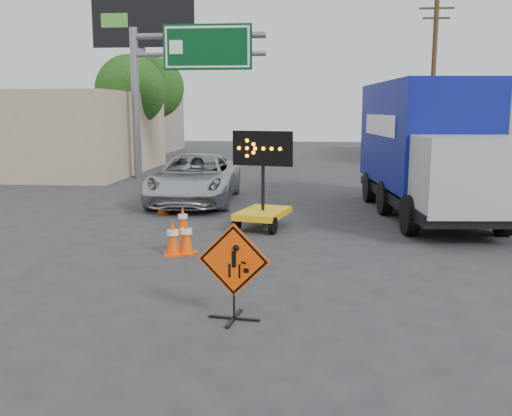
# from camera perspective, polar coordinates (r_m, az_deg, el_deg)

# --- Properties ---
(ground) EXTENTS (100.00, 100.00, 0.00)m
(ground) POSITION_cam_1_polar(r_m,az_deg,el_deg) (8.69, -5.44, -11.42)
(ground) COLOR #2D2D30
(ground) RESTS_ON ground
(curb_right) EXTENTS (0.40, 60.00, 0.12)m
(curb_right) POSITION_cam_1_polar(r_m,az_deg,el_deg) (23.83, 19.15, 1.81)
(curb_right) COLOR gray
(curb_right) RESTS_ON ground
(storefront_left_near) EXTENTS (14.00, 10.00, 4.00)m
(storefront_left_near) POSITION_cam_1_polar(r_m,az_deg,el_deg) (32.02, -23.75, 6.92)
(storefront_left_near) COLOR tan
(storefront_left_near) RESTS_ON ground
(storefront_left_far) EXTENTS (12.00, 10.00, 4.40)m
(storefront_left_far) POSITION_cam_1_polar(r_m,az_deg,el_deg) (45.12, -16.18, 8.20)
(storefront_left_far) COLOR gray
(storefront_left_far) RESTS_ON ground
(building_right_far) EXTENTS (10.00, 14.00, 4.60)m
(building_right_far) POSITION_cam_1_polar(r_m,az_deg,el_deg) (39.64, 22.52, 7.83)
(building_right_far) COLOR tan
(building_right_far) RESTS_ON ground
(highway_gantry) EXTENTS (6.18, 0.38, 6.90)m
(highway_gantry) POSITION_cam_1_polar(r_m,az_deg,el_deg) (26.67, -7.73, 13.85)
(highway_gantry) COLOR slate
(highway_gantry) RESTS_ON ground
(billboard) EXTENTS (6.10, 0.54, 9.85)m
(billboard) POSITION_cam_1_polar(r_m,az_deg,el_deg) (35.50, -11.20, 16.42)
(billboard) COLOR slate
(billboard) RESTS_ON ground
(utility_pole_far) EXTENTS (1.80, 0.26, 9.00)m
(utility_pole_far) POSITION_cam_1_polar(r_m,az_deg,el_deg) (32.62, 17.29, 12.06)
(utility_pole_far) COLOR #4D3221
(utility_pole_far) RESTS_ON ground
(tree_left_near) EXTENTS (3.71, 3.71, 6.03)m
(tree_left_near) POSITION_cam_1_polar(r_m,az_deg,el_deg) (31.46, -12.43, 11.42)
(tree_left_near) COLOR #4D3221
(tree_left_near) RESTS_ON ground
(tree_left_far) EXTENTS (4.10, 4.10, 6.66)m
(tree_left_far) POSITION_cam_1_polar(r_m,az_deg,el_deg) (39.43, -10.24, 11.74)
(tree_left_far) COLOR #4D3221
(tree_left_far) RESTS_ON ground
(construction_sign) EXTENTS (1.12, 0.80, 1.49)m
(construction_sign) POSITION_cam_1_polar(r_m,az_deg,el_deg) (8.57, -2.24, -6.12)
(construction_sign) COLOR black
(construction_sign) RESTS_ON ground
(arrow_board) EXTENTS (1.61, 2.04, 2.60)m
(arrow_board) POSITION_cam_1_polar(r_m,az_deg,el_deg) (15.22, 0.70, 0.15)
(arrow_board) COLOR yellow
(arrow_board) RESTS_ON ground
(pickup_truck) EXTENTS (2.97, 6.02, 1.64)m
(pickup_truck) POSITION_cam_1_polar(r_m,az_deg,el_deg) (19.67, -6.11, 2.96)
(pickup_truck) COLOR #BABDC2
(pickup_truck) RESTS_ON ground
(box_truck) EXTENTS (3.25, 8.56, 3.97)m
(box_truck) POSITION_cam_1_polar(r_m,az_deg,el_deg) (17.77, 16.75, 5.05)
(box_truck) COLOR black
(box_truck) RESTS_ON ground
(cone_a) EXTENTS (0.51, 0.51, 0.80)m
(cone_a) POSITION_cam_1_polar(r_m,az_deg,el_deg) (12.65, -6.98, -2.79)
(cone_a) COLOR #FF4905
(cone_a) RESTS_ON ground
(cone_b) EXTENTS (0.49, 0.49, 0.79)m
(cone_b) POSITION_cam_1_polar(r_m,az_deg,el_deg) (12.57, -8.32, -2.92)
(cone_b) COLOR #FF4905
(cone_b) RESTS_ON ground
(cone_c) EXTENTS (0.49, 0.49, 0.74)m
(cone_c) POSITION_cam_1_polar(r_m,az_deg,el_deg) (14.60, -7.33, -1.22)
(cone_c) COLOR #FF4905
(cone_c) RESTS_ON ground
(cone_d) EXTENTS (0.42, 0.42, 0.75)m
(cone_d) POSITION_cam_1_polar(r_m,az_deg,el_deg) (17.69, -9.32, 0.67)
(cone_d) COLOR #FF4905
(cone_d) RESTS_ON ground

